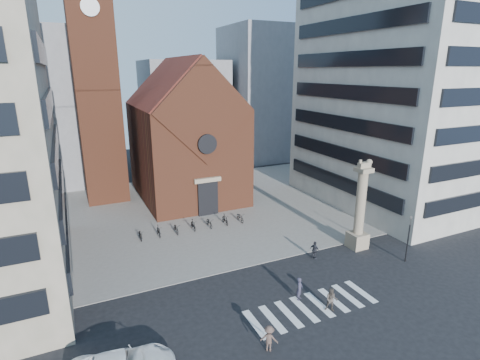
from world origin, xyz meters
name	(u,v)px	position (x,y,z in m)	size (l,w,h in m)	color
ground	(283,287)	(0.00, 0.00, 0.00)	(120.00, 120.00, 0.00)	black
piazza	(202,209)	(0.00, 19.00, 0.03)	(46.00, 30.00, 0.05)	gray
zebra_crossing	(312,307)	(0.55, -3.00, 0.01)	(10.20, 3.20, 0.01)	white
church	(185,137)	(0.00, 25.04, 7.98)	(12.00, 16.65, 18.00)	brown
campanile	(95,75)	(-10.00, 28.00, 15.74)	(5.50, 5.50, 31.20)	brown
building_right	(407,73)	(24.00, 12.00, 16.00)	(18.00, 22.00, 32.00)	beige
bg_block_left	(16,109)	(-20.00, 40.00, 11.00)	(16.00, 14.00, 22.00)	gray
bg_block_mid	(184,112)	(6.00, 45.00, 9.00)	(14.00, 12.00, 18.00)	gray
bg_block_right	(269,94)	(22.00, 42.00, 12.00)	(16.00, 14.00, 24.00)	gray
lion_column	(360,214)	(10.01, 3.00, 3.46)	(1.63, 1.60, 8.68)	gray
traffic_light	(408,238)	(12.00, -1.00, 2.29)	(0.13, 0.16, 4.30)	black
pedestrian_0	(300,289)	(0.24, -1.83, 0.89)	(0.65, 0.42, 1.77)	#333043
pedestrian_1	(331,300)	(1.50, -3.93, 0.87)	(0.85, 0.66, 1.74)	#534A43
pedestrian_2	(315,250)	(4.98, 2.85, 0.83)	(0.98, 0.41, 1.66)	#26272E
pedestrian_3	(269,338)	(-4.37, -5.48, 0.84)	(1.09, 0.63, 1.69)	brown
scooter_0	(140,235)	(-8.47, 13.47, 0.54)	(0.65, 1.87, 0.98)	black
scooter_1	(159,231)	(-6.63, 13.47, 0.59)	(0.51, 1.81, 1.09)	black
scooter_2	(176,228)	(-4.79, 13.47, 0.54)	(0.65, 1.87, 0.98)	black
scooter_3	(193,225)	(-2.95, 13.47, 0.59)	(0.51, 1.81, 1.09)	black
scooter_4	(209,222)	(-1.11, 13.47, 0.54)	(0.65, 1.87, 0.98)	black
scooter_5	(225,219)	(0.72, 13.47, 0.59)	(0.51, 1.81, 1.09)	black
scooter_6	(240,217)	(2.56, 13.47, 0.54)	(0.65, 1.87, 0.98)	black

